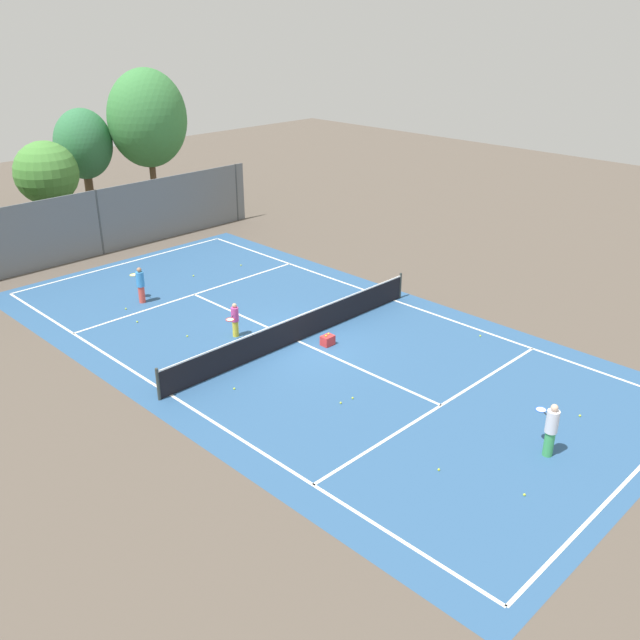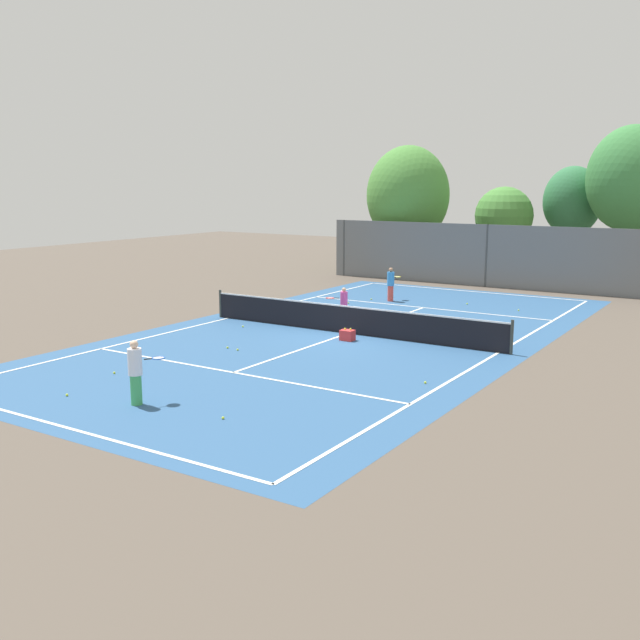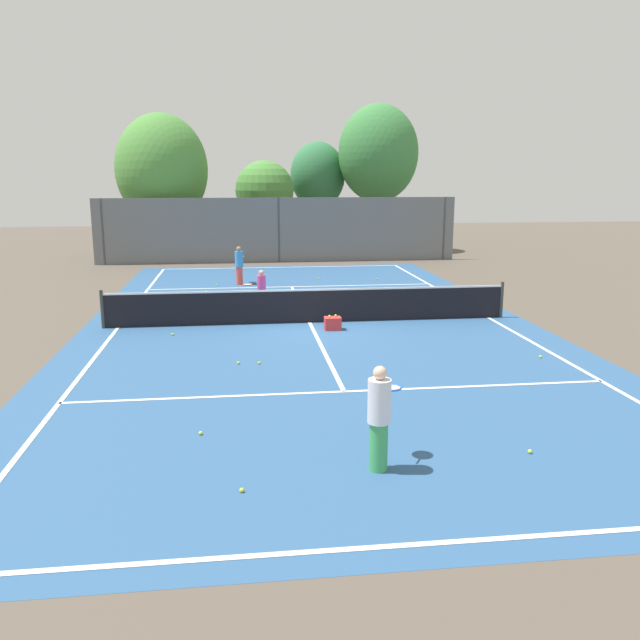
% 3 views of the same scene
% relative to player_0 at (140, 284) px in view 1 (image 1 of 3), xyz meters
% --- Properties ---
extents(ground_plane, '(80.00, 80.00, 0.00)m').
position_rel_player_0_xyz_m(ground_plane, '(2.01, -7.23, -0.79)').
color(ground_plane, brown).
extents(court_surface, '(13.00, 25.00, 0.01)m').
position_rel_player_0_xyz_m(court_surface, '(2.01, -7.23, -0.79)').
color(court_surface, '#2D5684').
rests_on(court_surface, ground_plane).
extents(tennis_net, '(11.90, 0.10, 1.10)m').
position_rel_player_0_xyz_m(tennis_net, '(2.01, -7.23, -0.28)').
color(tennis_net, '#333833').
rests_on(tennis_net, ground_plane).
extents(perimeter_fence, '(18.00, 0.12, 3.20)m').
position_rel_player_0_xyz_m(perimeter_fence, '(2.01, 6.77, 0.81)').
color(perimeter_fence, slate).
rests_on(perimeter_fence, ground_plane).
extents(tree_0, '(3.19, 2.95, 6.21)m').
position_rel_player_0_xyz_m(tree_0, '(4.69, 12.72, 3.46)').
color(tree_0, brown).
rests_on(tree_0, ground_plane).
extents(tree_1, '(4.51, 4.09, 8.20)m').
position_rel_player_0_xyz_m(tree_1, '(7.94, 11.17, 4.69)').
color(tree_1, brown).
rests_on(tree_1, ground_plane).
extents(tree_3, '(3.21, 3.21, 5.09)m').
position_rel_player_0_xyz_m(tree_3, '(1.51, 10.74, 2.68)').
color(tree_3, brown).
rests_on(tree_3, ground_plane).
extents(player_0, '(0.38, 0.90, 1.52)m').
position_rel_player_0_xyz_m(player_0, '(0.00, 0.00, 0.00)').
color(player_0, '#E54C3F').
rests_on(player_0, ground_plane).
extents(player_1, '(0.82, 0.67, 1.32)m').
position_rel_player_0_xyz_m(player_1, '(0.66, -5.31, -0.10)').
color(player_1, yellow).
rests_on(player_1, ground_plane).
extents(player_2, '(0.69, 0.89, 1.59)m').
position_rel_player_0_xyz_m(player_2, '(1.95, -17.19, 0.03)').
color(player_2, '#3FA559').
rests_on(player_2, ground_plane).
extents(ball_crate, '(0.46, 0.35, 0.43)m').
position_rel_player_0_xyz_m(ball_crate, '(2.56, -8.22, -0.61)').
color(ball_crate, red).
rests_on(ball_crate, ground_plane).
extents(tennis_ball_0, '(0.07, 0.07, 0.07)m').
position_rel_player_0_xyz_m(tennis_ball_0, '(4.42, -16.93, -0.76)').
color(tennis_ball_0, '#CCE533').
rests_on(tennis_ball_0, ground_plane).
extents(tennis_ball_1, '(0.07, 0.07, 0.07)m').
position_rel_player_0_xyz_m(tennis_ball_1, '(-0.06, -17.66, -0.76)').
color(tennis_ball_1, '#CCE533').
rests_on(tennis_ball_1, ground_plane).
extents(tennis_ball_2, '(0.07, 0.07, 0.07)m').
position_rel_player_0_xyz_m(tennis_ball_2, '(-1.25, -1.64, -0.76)').
color(tennis_ball_2, '#CCE533').
rests_on(tennis_ball_2, ground_plane).
extents(tennis_ball_3, '(0.07, 0.07, 0.07)m').
position_rel_player_0_xyz_m(tennis_ball_3, '(7.05, -11.75, -0.76)').
color(tennis_ball_3, '#CCE533').
rests_on(tennis_ball_3, ground_plane).
extents(tennis_ball_4, '(0.07, 0.07, 0.07)m').
position_rel_player_0_xyz_m(tennis_ball_4, '(-0.08, -11.38, -0.76)').
color(tennis_ball_4, '#CCE533').
rests_on(tennis_ball_4, ground_plane).
extents(tennis_ball_5, '(0.07, 0.07, 0.07)m').
position_rel_player_0_xyz_m(tennis_ball_5, '(-0.89, -0.19, -0.76)').
color(tennis_ball_5, '#CCE533').
rests_on(tennis_ball_5, ground_plane).
extents(tennis_ball_6, '(0.07, 0.07, 0.07)m').
position_rel_player_0_xyz_m(tennis_ball_6, '(0.39, -11.44, -0.76)').
color(tennis_ball_6, '#CCE533').
rests_on(tennis_ball_6, ground_plane).
extents(tennis_ball_7, '(0.07, 0.07, 0.07)m').
position_rel_player_0_xyz_m(tennis_ball_7, '(3.96, -6.24, -0.76)').
color(tennis_ball_7, '#CCE533').
rests_on(tennis_ball_7, ground_plane).
extents(tennis_ball_8, '(0.07, 0.07, 0.07)m').
position_rel_player_0_xyz_m(tennis_ball_8, '(5.70, 0.58, -0.76)').
color(tennis_ball_8, '#CCE533').
rests_on(tennis_ball_8, ground_plane).
extents(tennis_ball_9, '(0.07, 0.07, 0.07)m').
position_rel_player_0_xyz_m(tennis_ball_9, '(3.28, 0.99, -0.76)').
color(tennis_ball_9, '#CCE533').
rests_on(tennis_ball_9, ground_plane).
extents(tennis_ball_10, '(0.07, 0.07, 0.07)m').
position_rel_player_0_xyz_m(tennis_ball_10, '(-0.72, -15.53, -0.76)').
color(tennis_ball_10, '#CCE533').
rests_on(tennis_ball_10, ground_plane).
extents(tennis_ball_11, '(0.07, 0.07, 0.07)m').
position_rel_player_0_xyz_m(tennis_ball_11, '(-1.85, -8.37, -0.76)').
color(tennis_ball_11, '#CCE533').
rests_on(tennis_ball_11, ground_plane).
extents(tennis_ball_12, '(0.07, 0.07, 0.07)m').
position_rel_player_0_xyz_m(tennis_ball_12, '(-0.64, -4.08, -0.76)').
color(tennis_ball_12, '#CCE533').
rests_on(tennis_ball_12, ground_plane).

